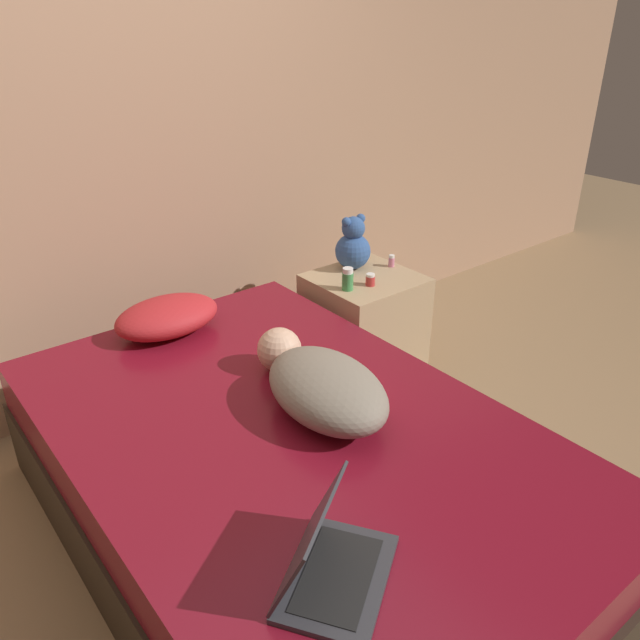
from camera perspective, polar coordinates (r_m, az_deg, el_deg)
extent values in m
plane|color=#937551|center=(2.44, -2.62, -19.29)|extent=(12.00, 12.00, 0.00)
cube|color=tan|center=(2.92, -19.48, 16.39)|extent=(8.00, 0.06, 2.60)
cube|color=#2D2319|center=(2.32, -2.71, -16.58)|extent=(1.34, 2.10, 0.32)
cube|color=maroon|center=(2.16, -2.85, -11.65)|extent=(1.32, 2.06, 0.19)
cube|color=tan|center=(3.22, 4.02, -0.62)|extent=(0.50, 0.48, 0.56)
ellipsoid|color=red|center=(2.70, -13.79, 0.31)|extent=(0.45, 0.31, 0.15)
ellipsoid|color=gray|center=(2.10, 0.63, -6.32)|extent=(0.40, 0.57, 0.19)
sphere|color=#DBAD8E|center=(2.36, -3.73, -2.72)|extent=(0.17, 0.17, 0.17)
cylinder|color=#DBAD8E|center=(2.23, 3.60, -6.27)|extent=(0.09, 0.24, 0.06)
cube|color=#333338|center=(1.63, 1.62, -22.44)|extent=(0.41, 0.38, 0.02)
cube|color=black|center=(1.62, 1.62, -22.22)|extent=(0.32, 0.29, 0.00)
cube|color=#333338|center=(1.56, -0.96, -19.07)|extent=(0.33, 0.26, 0.21)
cube|color=black|center=(1.56, -0.96, -19.07)|extent=(0.29, 0.23, 0.19)
sphere|color=#335693|center=(3.17, 3.02, 6.30)|extent=(0.18, 0.18, 0.18)
sphere|color=#335693|center=(3.13, 3.07, 8.38)|extent=(0.12, 0.12, 0.12)
sphere|color=#335693|center=(3.09, 2.43, 8.94)|extent=(0.05, 0.05, 0.05)
sphere|color=#335693|center=(3.15, 3.74, 9.25)|extent=(0.05, 0.05, 0.05)
cylinder|color=#3D8E4C|center=(2.94, 2.54, 3.56)|extent=(0.05, 0.05, 0.08)
cylinder|color=white|center=(2.91, 2.57, 4.54)|extent=(0.05, 0.05, 0.02)
cylinder|color=#B72D2D|center=(3.00, 4.62, 3.59)|extent=(0.04, 0.04, 0.05)
cylinder|color=white|center=(2.99, 4.64, 4.11)|extent=(0.04, 0.04, 0.01)
cylinder|color=pink|center=(3.23, 6.55, 5.29)|extent=(0.03, 0.03, 0.05)
cylinder|color=white|center=(3.22, 6.58, 5.80)|extent=(0.03, 0.03, 0.01)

